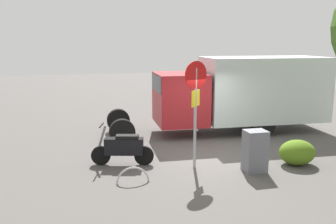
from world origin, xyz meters
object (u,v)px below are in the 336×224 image
Objects in this scene: utility_cabinet at (255,151)px; bike_rack_hoop at (133,183)px; box_truck_near at (241,91)px; motorcycle at (124,148)px; stop_sign at (196,98)px.

utility_cabinet is 3.42m from bike_rack_hoop.
utility_cabinet reaches higher than bike_rack_hoop.
box_truck_near is 7.41× the size of utility_cabinet.
utility_cabinet is 1.36× the size of bike_rack_hoop.
motorcycle reaches higher than bike_rack_hoop.
motorcycle is 0.59× the size of stop_sign.
stop_sign is 2.61× the size of utility_cabinet.
bike_rack_hoop is (1.87, 0.67, -2.01)m from stop_sign.
stop_sign is at bearing -24.65° from utility_cabinet.
stop_sign is 3.54× the size of bike_rack_hoop.
box_truck_near is 4.64m from utility_cabinet.
stop_sign is (3.06, 3.55, 0.39)m from box_truck_near.
motorcycle is 2.09× the size of bike_rack_hoop.
utility_cabinet is at bearing 72.56° from box_truck_near.
stop_sign reaches higher than bike_rack_hoop.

